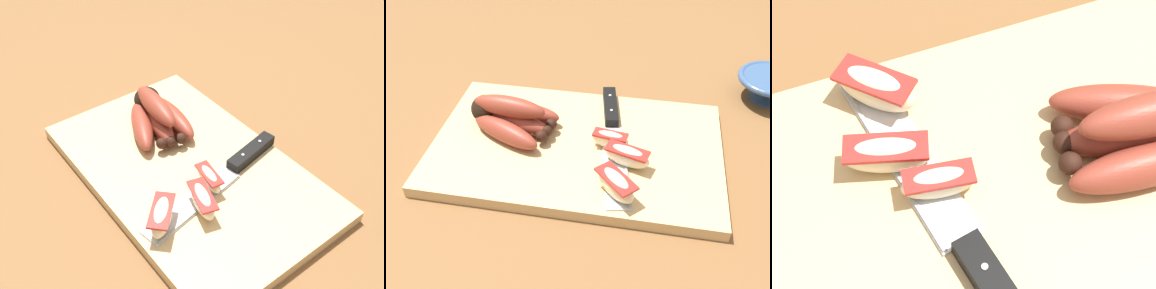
# 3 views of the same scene
# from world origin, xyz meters

# --- Properties ---
(ground_plane) EXTENTS (6.00, 6.00, 0.00)m
(ground_plane) POSITION_xyz_m (0.00, 0.00, 0.00)
(ground_plane) COLOR brown
(cutting_board) EXTENTS (0.46, 0.29, 0.02)m
(cutting_board) POSITION_xyz_m (-0.00, -0.01, 0.01)
(cutting_board) COLOR tan
(cutting_board) RESTS_ON ground_plane
(banana_bunch) EXTENTS (0.15, 0.12, 0.06)m
(banana_bunch) POSITION_xyz_m (0.11, -0.03, 0.04)
(banana_bunch) COLOR black
(banana_bunch) RESTS_ON cutting_board
(chefs_knife) EXTENTS (0.08, 0.28, 0.02)m
(chefs_knife) POSITION_xyz_m (-0.05, -0.06, 0.03)
(chefs_knife) COLOR silver
(chefs_knife) RESTS_ON cutting_board
(apple_wedge_near) EXTENTS (0.08, 0.04, 0.03)m
(apple_wedge_near) POSITION_xyz_m (-0.08, 0.02, 0.04)
(apple_wedge_near) COLOR beige
(apple_wedge_near) RESTS_ON cutting_board
(apple_wedge_middle) EXTENTS (0.07, 0.07, 0.04)m
(apple_wedge_middle) POSITION_xyz_m (-0.07, 0.09, 0.04)
(apple_wedge_middle) COLOR beige
(apple_wedge_middle) RESTS_ON cutting_board
(apple_wedge_far) EXTENTS (0.06, 0.03, 0.03)m
(apple_wedge_far) POSITION_xyz_m (-0.05, -0.01, 0.04)
(apple_wedge_far) COLOR beige
(apple_wedge_far) RESTS_ON cutting_board
(ceramic_bowl) EXTENTS (0.12, 0.12, 0.05)m
(ceramic_bowl) POSITION_xyz_m (-0.33, -0.23, 0.03)
(ceramic_bowl) COLOR #385684
(ceramic_bowl) RESTS_ON ground_plane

